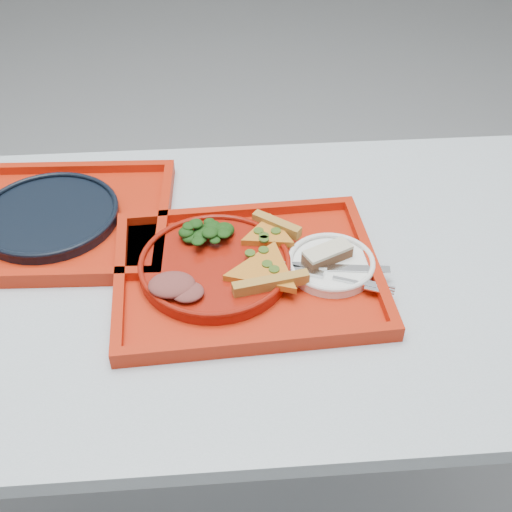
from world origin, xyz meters
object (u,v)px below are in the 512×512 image
at_px(tray_far, 51,222).
at_px(dessert_bar, 327,254).
at_px(tray_main, 247,275).
at_px(dinner_plate, 215,267).
at_px(navy_plate, 49,217).

bearing_deg(tray_far, dessert_bar, -16.06).
bearing_deg(tray_main, dessert_bar, 1.12).
relative_size(dinner_plate, dessert_bar, 2.84).
bearing_deg(tray_main, dinner_plate, 167.01).
bearing_deg(navy_plate, dessert_bar, -18.46).
distance_m(tray_far, dessert_bar, 0.53).
bearing_deg(tray_main, tray_far, 151.34).
relative_size(navy_plate, dessert_bar, 2.84).
bearing_deg(tray_far, navy_plate, 0.00).
relative_size(dinner_plate, navy_plate, 1.00).
distance_m(dinner_plate, dessert_bar, 0.19).
xyz_separation_m(dinner_plate, dessert_bar, (0.19, -0.00, 0.02)).
distance_m(dinner_plate, navy_plate, 0.35).
height_order(tray_main, dinner_plate, dinner_plate).
height_order(dinner_plate, dessert_bar, dessert_bar).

